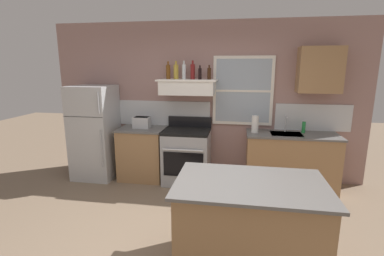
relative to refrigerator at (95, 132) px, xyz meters
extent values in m
plane|color=#7A6651|center=(1.90, -1.84, -0.82)|extent=(16.00, 16.00, 0.00)
cube|color=gray|center=(1.90, 0.39, 0.53)|extent=(5.40, 0.06, 2.70)
cube|color=silver|center=(0.75, 0.35, 0.31)|extent=(2.50, 0.02, 0.44)
cube|color=silver|center=(3.70, 0.35, 0.31)|extent=(1.20, 0.02, 0.44)
cube|color=white|center=(2.55, 0.34, 0.73)|extent=(1.00, 0.04, 1.15)
cube|color=#9EADBC|center=(2.55, 0.33, 0.73)|extent=(0.90, 0.01, 1.05)
cube|color=white|center=(2.55, 0.32, 0.73)|extent=(0.90, 0.02, 0.04)
cube|color=#B7BABC|center=(0.00, 0.00, 0.00)|extent=(0.70, 0.68, 1.63)
cube|color=#333333|center=(0.00, -0.34, 0.33)|extent=(0.69, 0.00, 0.01)
cylinder|color=#A5A8AD|center=(0.30, -0.37, -0.18)|extent=(0.02, 0.02, 0.63)
cylinder|color=#A5A8AD|center=(0.30, -0.37, 0.58)|extent=(0.02, 0.02, 0.34)
cube|color=#9E754C|center=(0.85, 0.06, -0.38)|extent=(0.76, 0.60, 0.88)
cube|color=#605E5B|center=(0.85, 0.06, 0.08)|extent=(0.79, 0.63, 0.03)
cube|color=silver|center=(0.85, 0.08, 0.19)|extent=(0.28, 0.20, 0.19)
cube|color=black|center=(0.85, 0.08, 0.28)|extent=(0.24, 0.16, 0.01)
cube|color=black|center=(0.70, 0.08, 0.22)|extent=(0.02, 0.03, 0.02)
cube|color=#9EA0A5|center=(1.65, 0.02, -0.38)|extent=(0.76, 0.64, 0.87)
cube|color=black|center=(1.65, 0.02, 0.07)|extent=(0.76, 0.64, 0.04)
cube|color=black|center=(1.65, 0.31, 0.18)|extent=(0.76, 0.06, 0.18)
cube|color=black|center=(1.65, -0.30, -0.40)|extent=(0.65, 0.01, 0.40)
cylinder|color=silver|center=(1.65, -0.34, -0.15)|extent=(0.65, 0.03, 0.03)
cube|color=white|center=(1.65, 0.12, 0.79)|extent=(0.88, 0.48, 0.22)
cube|color=#262628|center=(1.65, -0.10, 0.71)|extent=(0.75, 0.02, 0.04)
cube|color=white|center=(1.65, 0.12, 0.92)|extent=(0.96, 0.52, 0.02)
cylinder|color=brown|center=(1.31, 0.18, 1.04)|extent=(0.07, 0.07, 0.23)
cylinder|color=brown|center=(1.31, 0.18, 1.19)|extent=(0.03, 0.03, 0.06)
cylinder|color=#B29333|center=(1.44, 0.17, 1.05)|extent=(0.08, 0.08, 0.23)
cylinder|color=#B29333|center=(1.44, 0.17, 1.19)|extent=(0.03, 0.03, 0.06)
cylinder|color=silver|center=(1.58, 0.16, 1.05)|extent=(0.06, 0.06, 0.24)
cylinder|color=silver|center=(1.58, 0.16, 1.20)|extent=(0.03, 0.03, 0.06)
cylinder|color=maroon|center=(1.72, 0.17, 1.05)|extent=(0.07, 0.07, 0.24)
cylinder|color=maroon|center=(1.72, 0.17, 1.20)|extent=(0.03, 0.03, 0.06)
cylinder|color=black|center=(1.85, 0.14, 1.02)|extent=(0.06, 0.06, 0.18)
cylinder|color=black|center=(1.85, 0.14, 1.13)|extent=(0.02, 0.02, 0.04)
cylinder|color=#381E0F|center=(2.00, 0.15, 1.02)|extent=(0.06, 0.06, 0.18)
cylinder|color=#381E0F|center=(2.00, 0.15, 1.14)|extent=(0.03, 0.03, 0.05)
cube|color=#9E754C|center=(3.35, 0.06, -0.38)|extent=(1.40, 0.60, 0.88)
cube|color=#605E5B|center=(3.35, 0.06, 0.08)|extent=(1.43, 0.63, 0.03)
cube|color=#B7BABC|center=(3.25, 0.04, 0.09)|extent=(0.48, 0.36, 0.01)
cylinder|color=silver|center=(3.25, 0.18, 0.23)|extent=(0.03, 0.03, 0.28)
cylinder|color=silver|center=(3.25, 0.10, 0.35)|extent=(0.02, 0.16, 0.02)
cylinder|color=white|center=(2.76, 0.06, 0.23)|extent=(0.11, 0.11, 0.27)
cylinder|color=#268C3F|center=(3.53, 0.16, 0.18)|extent=(0.06, 0.06, 0.18)
cube|color=#9E754C|center=(2.63, -1.99, -0.38)|extent=(1.32, 0.82, 0.88)
cube|color=#605E5B|center=(2.63, -1.99, 0.08)|extent=(1.40, 0.90, 0.03)
cube|color=#9E754C|center=(3.70, 0.20, 1.08)|extent=(0.64, 0.32, 0.70)
camera|label=1|loc=(2.50, -4.49, 1.15)|focal=26.40mm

